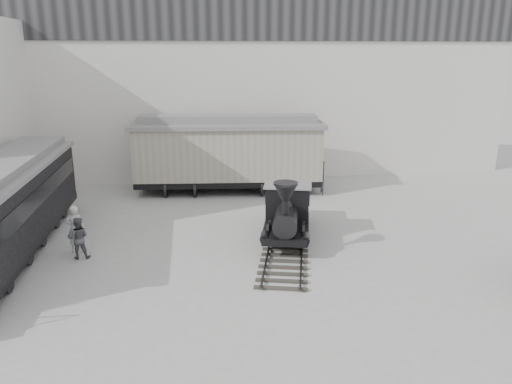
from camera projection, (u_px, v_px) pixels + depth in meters
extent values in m
plane|color=#9E9E9B|center=(277.00, 281.00, 16.82)|extent=(90.00, 90.00, 0.00)
cube|color=silver|center=(231.00, 85.00, 29.59)|extent=(34.00, 2.40, 11.00)
cube|color=#232326|center=(232.00, 12.00, 27.30)|extent=(34.00, 0.12, 3.00)
cube|color=#302D27|center=(286.00, 244.00, 19.86)|extent=(3.71, 8.30, 0.14)
cube|color=#2D2D30|center=(270.00, 242.00, 19.92)|extent=(2.07, 7.88, 0.05)
cube|color=#2D2D30|center=(302.00, 243.00, 19.79)|extent=(2.07, 7.88, 0.05)
cylinder|color=black|center=(268.00, 234.00, 19.36)|extent=(0.34, 0.97, 0.97)
cylinder|color=black|center=(304.00, 235.00, 19.22)|extent=(0.34, 0.97, 0.97)
cylinder|color=black|center=(270.00, 224.00, 20.46)|extent=(0.34, 0.97, 0.97)
cylinder|color=black|center=(304.00, 225.00, 20.32)|extent=(0.34, 0.97, 0.97)
cube|color=black|center=(286.00, 227.00, 19.81)|extent=(2.49, 3.51, 0.25)
cylinder|color=black|center=(286.00, 219.00, 19.06)|extent=(1.35, 2.18, 0.88)
cylinder|color=black|center=(285.00, 208.00, 18.12)|extent=(0.28, 0.28, 0.53)
cone|color=black|center=(286.00, 193.00, 17.96)|extent=(1.03, 1.03, 0.62)
sphere|color=black|center=(287.00, 205.00, 19.29)|extent=(0.46, 0.46, 0.46)
cube|color=black|center=(288.00, 202.00, 20.35)|extent=(1.96, 1.58, 1.37)
cube|color=slate|center=(288.00, 185.00, 20.15)|extent=(2.17, 1.79, 0.07)
cube|color=black|center=(289.00, 202.00, 22.00)|extent=(1.97, 2.10, 0.79)
cylinder|color=black|center=(183.00, 184.00, 27.38)|extent=(2.28, 1.09, 0.88)
cylinder|color=black|center=(274.00, 183.00, 27.62)|extent=(2.28, 1.09, 0.88)
cube|color=black|center=(229.00, 179.00, 27.44)|extent=(10.12, 3.70, 0.33)
cube|color=gray|center=(228.00, 152.00, 27.02)|extent=(10.13, 3.81, 2.75)
cube|color=slate|center=(228.00, 124.00, 26.61)|extent=(10.49, 4.17, 0.22)
cube|color=slate|center=(228.00, 119.00, 26.53)|extent=(9.54, 2.24, 0.40)
cylinder|color=black|center=(38.00, 215.00, 22.35)|extent=(1.99, 0.79, 0.76)
cube|color=black|center=(8.00, 242.00, 18.69)|extent=(2.62, 12.47, 0.27)
cube|color=black|center=(8.00, 203.00, 18.83)|extent=(2.68, 10.85, 2.43)
cube|color=black|center=(42.00, 193.00, 18.89)|extent=(0.19, 10.09, 0.68)
cube|color=slate|center=(3.00, 170.00, 18.47)|extent=(2.87, 11.21, 0.18)
imported|color=silver|center=(75.00, 229.00, 19.02)|extent=(0.69, 0.46, 1.88)
imported|color=#4C4C51|center=(78.00, 238.00, 18.49)|extent=(0.78, 0.62, 1.60)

